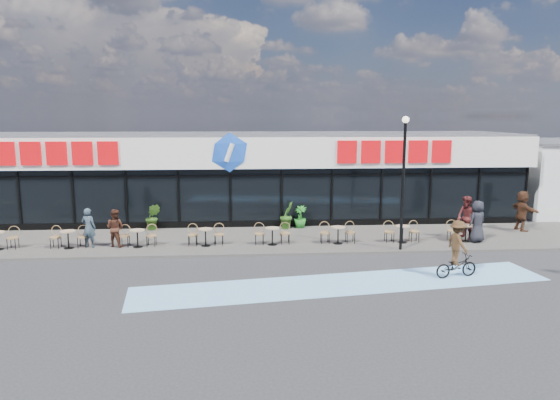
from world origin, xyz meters
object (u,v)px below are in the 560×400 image
at_px(potted_plant_mid, 287,215).
at_px(patron_right, 115,228).
at_px(cyclist_a, 457,253).
at_px(patron_left, 89,228).
at_px(pedestrian_b, 522,211).
at_px(pedestrian_c, 477,222).
at_px(potted_plant_left, 153,217).
at_px(potted_plant_right, 300,217).
at_px(pedestrian_a, 467,218).
at_px(lamp_post, 403,172).

relative_size(potted_plant_mid, patron_right, 0.82).
bearing_deg(cyclist_a, patron_left, 161.62).
height_order(pedestrian_b, pedestrian_c, pedestrian_b).
bearing_deg(pedestrian_c, pedestrian_b, -171.96).
distance_m(potted_plant_left, potted_plant_right, 7.11).
bearing_deg(pedestrian_b, potted_plant_right, 77.12).
xyz_separation_m(potted_plant_mid, pedestrian_b, (11.15, -1.23, 0.31)).
bearing_deg(pedestrian_a, potted_plant_right, -129.16).
relative_size(pedestrian_a, pedestrian_b, 1.00).
height_order(pedestrian_a, cyclist_a, pedestrian_a).
distance_m(pedestrian_a, pedestrian_c, 0.63).
xyz_separation_m(potted_plant_right, cyclist_a, (4.58, -7.70, 0.24)).
height_order(potted_plant_left, pedestrian_a, pedestrian_a).
distance_m(potted_plant_right, patron_left, 9.69).
xyz_separation_m(pedestrian_a, pedestrian_c, (0.21, -0.59, -0.05)).
relative_size(lamp_post, potted_plant_left, 4.26).
bearing_deg(patron_right, lamp_post, -166.86).
xyz_separation_m(lamp_post, potted_plant_left, (-10.78, 4.31, -2.56)).
bearing_deg(lamp_post, potted_plant_left, 158.20).
relative_size(patron_left, pedestrian_b, 0.87).
bearing_deg(pedestrian_a, pedestrian_b, 95.27).
bearing_deg(cyclist_a, potted_plant_left, 146.64).
bearing_deg(patron_left, potted_plant_right, -146.76).
relative_size(patron_left, pedestrian_a, 0.87).
bearing_deg(potted_plant_mid, lamp_post, -44.15).
xyz_separation_m(potted_plant_right, patron_right, (-8.11, -3.06, 0.26)).
distance_m(lamp_post, pedestrian_b, 7.76).
bearing_deg(patron_left, potted_plant_left, -109.00).
relative_size(potted_plant_mid, cyclist_a, 0.65).
distance_m(lamp_post, cyclist_a, 4.25).
distance_m(potted_plant_mid, potted_plant_right, 0.68).
xyz_separation_m(patron_right, pedestrian_c, (15.44, -0.31, 0.11)).
relative_size(potted_plant_right, cyclist_a, 0.54).
xyz_separation_m(pedestrian_b, cyclist_a, (-5.91, -6.36, -0.18)).
xyz_separation_m(pedestrian_c, cyclist_a, (-2.76, -4.33, -0.13)).
xyz_separation_m(pedestrian_a, pedestrian_b, (3.37, 1.44, -0.00)).
bearing_deg(cyclist_a, pedestrian_b, 47.11).
distance_m(potted_plant_right, patron_right, 8.67).
bearing_deg(patron_right, patron_left, 23.55).
xyz_separation_m(patron_right, cyclist_a, (12.69, -4.64, -0.02)).
xyz_separation_m(patron_left, cyclist_a, (13.74, -4.56, -0.06)).
height_order(potted_plant_left, potted_plant_right, potted_plant_left).
bearing_deg(lamp_post, patron_right, 173.87).
bearing_deg(pedestrian_b, patron_left, 89.63).
bearing_deg(patron_left, pedestrian_a, -164.40).
relative_size(potted_plant_mid, pedestrian_a, 0.68).
bearing_deg(potted_plant_mid, cyclist_a, -55.39).
bearing_deg(potted_plant_left, potted_plant_right, 0.10).
bearing_deg(lamp_post, pedestrian_a, 24.23).
xyz_separation_m(patron_left, pedestrian_a, (16.28, 0.36, 0.13)).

